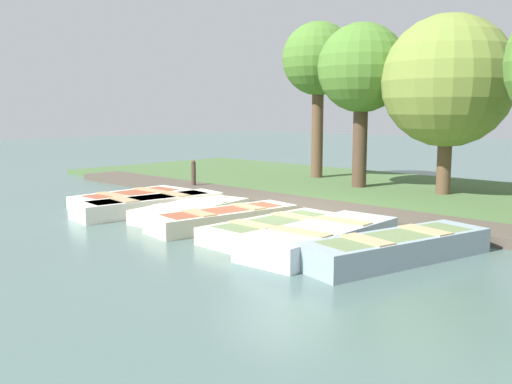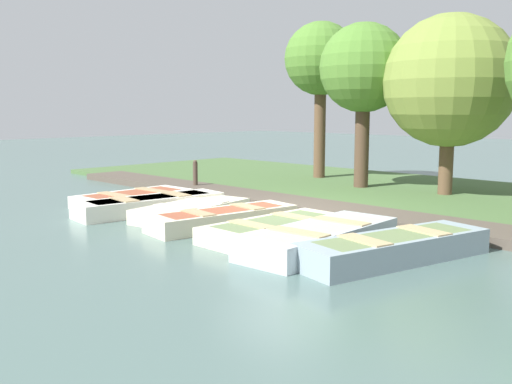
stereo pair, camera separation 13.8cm
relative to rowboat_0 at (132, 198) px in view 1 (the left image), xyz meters
name	(u,v)px [view 1 (the left image)]	position (x,y,z in m)	size (l,w,h in m)	color
ground_plane	(281,217)	(-1.34, 3.97, -0.16)	(80.00, 80.00, 0.00)	#4C6660
shore_bank	(396,192)	(-6.34, 3.97, -0.09)	(8.00, 24.00, 0.15)	#476638
dock_walkway	(313,207)	(-2.52, 3.97, -0.06)	(1.40, 19.59, 0.20)	#51473D
rowboat_0	(132,198)	(0.00, 0.00, 0.00)	(3.07, 1.35, 0.33)	silver
rowboat_1	(150,205)	(0.43, 1.40, 0.04)	(3.67, 1.36, 0.41)	silver
rowboat_2	(192,210)	(0.11, 2.56, 0.01)	(3.02, 1.69, 0.35)	beige
rowboat_3	(224,218)	(0.29, 3.84, 0.03)	(3.36, 1.40, 0.39)	beige
rowboat_4	(274,228)	(0.23, 5.21, 0.01)	(3.09, 1.14, 0.34)	beige
rowboat_5	(322,237)	(0.40, 6.50, 0.05)	(3.42, 1.40, 0.43)	#B2BCC1
rowboat_6	(397,247)	(0.15, 7.84, 0.06)	(3.63, 1.73, 0.44)	#8C9EA8
mooring_post_near	(194,176)	(-2.62, -0.70, 0.32)	(0.14, 0.14, 0.95)	#47382D
park_tree_far_left	(318,61)	(-7.15, 0.40, 3.88)	(2.43, 2.43, 5.34)	brown
park_tree_left	(362,70)	(-6.09, 2.85, 3.42)	(2.59, 2.59, 4.95)	#4C3828
park_tree_center	(448,82)	(-6.47, 5.34, 3.02)	(3.53, 3.53, 4.96)	brown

